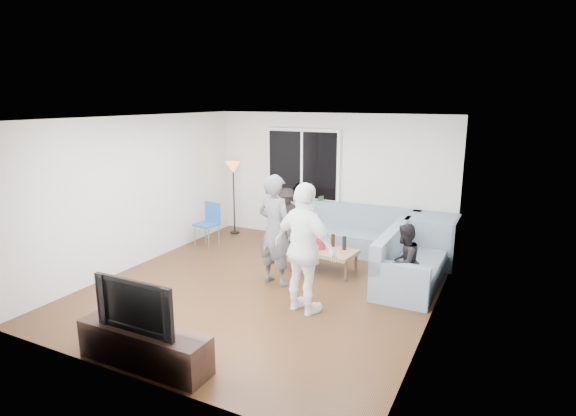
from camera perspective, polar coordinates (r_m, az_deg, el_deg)
The scene contains 30 objects.
floor at distance 7.37m, azimuth -2.82°, elevation -9.78°, with size 5.00×5.50×0.04m, color #56351C.
ceiling at distance 6.78m, azimuth -3.07°, elevation 11.20°, with size 5.00×5.50×0.04m, color white.
wall_back at distance 9.42m, azimuth 5.35°, elevation 3.68°, with size 5.00×0.04×2.60m, color silver.
wall_front at distance 4.83m, azimuth -19.32°, elevation -6.41°, with size 5.00×0.04×2.60m, color silver.
wall_left at distance 8.46m, azimuth -18.01°, elevation 1.97°, with size 0.04×5.50×2.60m, color silver.
wall_right at distance 6.16m, azimuth 17.97°, elevation -2.10°, with size 0.04×5.50×2.60m, color silver.
window_frame at distance 9.54m, azimuth 1.83°, elevation 5.37°, with size 1.62×0.06×1.47m, color white.
window_glass at distance 9.50m, azimuth 1.73°, elevation 5.34°, with size 1.50×0.02×1.35m, color black.
window_mullion at distance 9.50m, azimuth 1.71°, elevation 5.33°, with size 0.05×0.03×1.35m, color white.
radiator at distance 9.75m, azimuth 1.68°, elevation -1.89°, with size 1.30×0.12×0.62m, color silver.
potted_plant at distance 9.45m, azimuth 3.94°, elevation 0.59°, with size 0.19×0.15×0.34m, color #245A28.
vase at distance 9.68m, azimuth 1.01°, elevation 0.42°, with size 0.17×0.17×0.18m, color silver.
sofa_back_section at distance 8.92m, azimuth 8.31°, elevation -2.72°, with size 2.30×0.85×0.85m, color slate, non-canonical shape.
sofa_right_section at distance 7.59m, azimuth 15.13°, elevation -5.94°, with size 0.85×2.00×0.85m, color slate, non-canonical shape.
sofa_corner at distance 8.61m, azimuth 17.29°, elevation -3.78°, with size 0.85×0.85×0.85m, color slate.
cushion_yellow at distance 9.47m, azimuth -0.81°, elevation -1.11°, with size 0.38×0.32×0.14m, color yellow.
cushion_red at distance 9.32m, azimuth 2.29°, elevation -1.35°, with size 0.36×0.30×0.13m, color maroon.
coffee_table at distance 7.91m, azimuth 4.34°, elevation -6.44°, with size 1.10×0.60×0.40m, color #9E7C4C.
pitcher at distance 7.82m, azimuth 4.01°, elevation -4.47°, with size 0.17×0.17×0.17m, color maroon.
side_chair at distance 9.31m, azimuth -10.02°, elevation -2.08°, with size 0.40×0.40×0.86m, color #2556A0, non-canonical shape.
floor_lamp at distance 10.03m, azimuth -6.69°, elevation 1.21°, with size 0.32×0.32×1.56m, color orange, non-canonical shape.
player_left at distance 7.18m, azimuth -1.61°, elevation -2.76°, with size 0.64×0.42×1.76m, color #4D4D52.
player_right at distance 6.22m, azimuth 2.09°, elevation -5.10°, with size 1.06×0.44×1.81m, color white.
spectator_right at distance 6.94m, azimuth 14.11°, elevation -6.47°, with size 0.55×0.43×1.13m, color black.
spectator_back at distance 9.45m, azimuth -0.09°, elevation -0.84°, with size 0.72×0.41×1.11m, color black.
tv_console at distance 5.53m, azimuth -17.30°, elevation -15.99°, with size 1.60×0.40×0.44m, color #34221A.
television at distance 5.30m, azimuth -17.69°, elevation -11.09°, with size 1.03×0.14×0.59m, color black.
bottle_c at distance 7.96m, azimuth 5.57°, elevation -4.01°, with size 0.07×0.07×0.22m, color black.
bottle_e at distance 7.81m, azimuth 6.95°, elevation -4.31°, with size 0.07×0.07×0.23m, color black.
bottle_a at distance 8.01m, azimuth 2.72°, elevation -3.87°, with size 0.07×0.07×0.21m, color #B8690A.
Camera 1 is at (3.33, -5.90, 2.87)m, focal length 28.83 mm.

